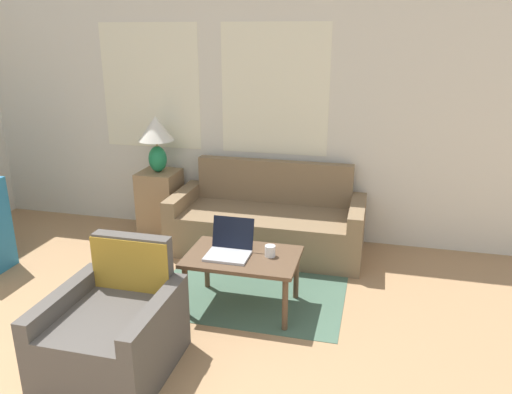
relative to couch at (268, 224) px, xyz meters
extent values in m
cube|color=silver|center=(-0.63, 0.42, 1.04)|extent=(6.40, 0.05, 2.60)
cube|color=white|center=(-1.38, 0.39, 1.29)|extent=(1.10, 0.01, 1.30)
cube|color=white|center=(-0.03, 0.39, 1.29)|extent=(1.10, 0.01, 1.30)
cube|color=#476651|center=(0.06, -0.62, -0.26)|extent=(1.58, 1.77, 0.01)
cube|color=#846B4C|center=(0.00, -0.07, -0.06)|extent=(1.62, 0.81, 0.41)
cube|color=#846B4C|center=(0.00, 0.27, 0.16)|extent=(1.62, 0.12, 0.85)
cube|color=#846B4C|center=(-0.88, -0.07, 0.02)|extent=(0.14, 0.81, 0.56)
cube|color=#846B4C|center=(0.88, -0.07, 0.02)|extent=(0.14, 0.81, 0.56)
cube|color=#514C47|center=(-0.54, -2.14, -0.05)|extent=(0.55, 0.81, 0.42)
cube|color=#514C47|center=(-0.54, -1.79, 0.14)|extent=(0.55, 0.10, 0.81)
cube|color=#514C47|center=(-0.87, -2.14, 0.01)|extent=(0.10, 0.81, 0.54)
cube|color=#514C47|center=(-0.22, -2.14, 0.01)|extent=(0.10, 0.81, 0.54)
cube|color=#A87F28|center=(-0.54, -1.84, 0.24)|extent=(0.56, 0.01, 0.58)
cube|color=#937551|center=(-1.22, 0.11, 0.09)|extent=(0.40, 0.40, 0.70)
ellipsoid|color=#1E8451|center=(-1.22, 0.11, 0.57)|extent=(0.19, 0.19, 0.28)
cylinder|color=tan|center=(-1.22, 0.11, 0.74)|extent=(0.02, 0.02, 0.06)
cone|color=white|center=(-1.22, 0.11, 0.90)|extent=(0.37, 0.37, 0.25)
cube|color=brown|center=(0.06, -1.17, 0.18)|extent=(0.88, 0.58, 0.03)
cylinder|color=brown|center=(-0.33, -1.41, -0.05)|extent=(0.04, 0.04, 0.42)
cylinder|color=brown|center=(0.45, -1.41, -0.05)|extent=(0.04, 0.04, 0.42)
cylinder|color=brown|center=(-0.33, -0.93, -0.05)|extent=(0.04, 0.04, 0.42)
cylinder|color=brown|center=(0.45, -0.93, -0.05)|extent=(0.04, 0.04, 0.42)
cube|color=#B7B7BC|center=(-0.04, -1.23, 0.20)|extent=(0.33, 0.25, 0.02)
cube|color=black|center=(-0.04, -1.08, 0.33)|extent=(0.33, 0.08, 0.24)
cylinder|color=white|center=(0.27, -1.14, 0.24)|extent=(0.08, 0.08, 0.09)
camera|label=1|loc=(1.02, -4.58, 1.84)|focal=35.00mm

